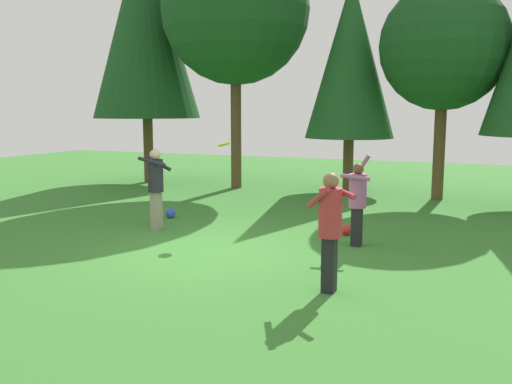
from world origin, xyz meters
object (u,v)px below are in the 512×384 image
object	(u,v)px
person_thrower	(357,197)
tree_center	(351,59)
tree_far_left	(145,22)
tree_right	(444,47)
person_catcher	(156,182)
ball_blue	(170,213)
frisbee	(224,144)
tree_left	(235,10)
ball_red	(346,230)
person_bystander	(330,222)

from	to	relation	value
person_thrower	tree_center	bearing A→B (deg)	-71.79
tree_far_left	tree_right	xyz separation A→B (m)	(10.07, -0.07, -1.28)
person_catcher	tree_center	distance (m)	8.41
tree_far_left	person_catcher	bearing A→B (deg)	-55.38
person_thrower	person_catcher	size ratio (longest dim) A/B	1.00
ball_blue	tree_far_left	world-z (taller)	tree_far_left
person_catcher	frisbee	distance (m)	1.77
tree_far_left	tree_left	size ratio (longest dim) A/B	1.10
ball_red	person_bystander	bearing A→B (deg)	-79.99
person_bystander	person_thrower	bearing A→B (deg)	-40.96
tree_far_left	tree_right	size ratio (longest dim) A/B	1.45
person_thrower	frisbee	xyz separation A→B (m)	(-2.94, 0.17, 0.94)
person_catcher	ball_blue	size ratio (longest dim) A/B	7.01
ball_red	tree_right	bearing A→B (deg)	77.18
person_catcher	tree_right	distance (m)	9.24
person_bystander	tree_far_left	xyz separation A→B (m)	(-9.42, 9.58, 4.64)
person_bystander	tree_left	distance (m)	12.05
tree_center	tree_left	xyz separation A→B (m)	(-3.64, -0.73, 1.59)
ball_blue	tree_center	xyz separation A→B (m)	(2.89, 6.20, 4.08)
frisbee	person_bystander	bearing A→B (deg)	-43.97
person_thrower	tree_center	distance (m)	8.15
tree_right	person_thrower	bearing A→B (deg)	-97.85
person_bystander	frisbee	xyz separation A→B (m)	(-3.20, 3.08, 0.86)
tree_far_left	tree_right	world-z (taller)	tree_far_left
frisbee	tree_left	size ratio (longest dim) A/B	0.04
person_catcher	tree_far_left	xyz separation A→B (m)	(-4.70, 6.81, 4.62)
ball_blue	tree_left	size ratio (longest dim) A/B	0.03
tree_far_left	tree_left	world-z (taller)	tree_far_left
tree_center	tree_left	distance (m)	4.04
tree_far_left	ball_blue	bearing A→B (deg)	-52.41
tree_far_left	tree_right	bearing A→B (deg)	-0.41
person_catcher	tree_far_left	size ratio (longest dim) A/B	0.20
ball_blue	tree_center	distance (m)	7.97
ball_blue	tree_right	bearing A→B (deg)	44.19
ball_blue	person_catcher	bearing A→B (deg)	-72.90
person_bystander	ball_red	world-z (taller)	person_bystander
person_thrower	frisbee	world-z (taller)	frisbee
person_thrower	ball_red	distance (m)	1.25
ball_blue	tree_center	size ratio (longest dim) A/B	0.04
ball_blue	tree_right	size ratio (longest dim) A/B	0.04
frisbee	ball_red	distance (m)	3.17
tree_far_left	tree_left	bearing A→B (deg)	-2.74
frisbee	tree_right	world-z (taller)	tree_right
ball_red	tree_center	bearing A→B (deg)	103.46
person_thrower	ball_blue	xyz separation A→B (m)	(-4.82, 1.02, -0.83)
tree_right	ball_blue	bearing A→B (deg)	-135.81
tree_far_left	tree_left	distance (m)	3.59
person_catcher	person_thrower	bearing A→B (deg)	-9.83
frisbee	ball_red	xyz separation A→B (m)	(2.53, 0.67, -1.78)
person_thrower	ball_red	world-z (taller)	person_thrower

